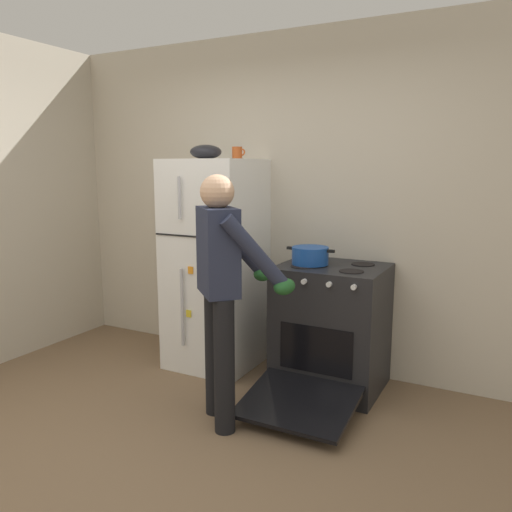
# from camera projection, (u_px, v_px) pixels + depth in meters

# --- Properties ---
(ground) EXTENTS (8.00, 8.00, 0.00)m
(ground) POSITION_uv_depth(u_px,v_px,m) (148.00, 479.00, 2.71)
(ground) COLOR brown
(kitchen_wall_back) EXTENTS (6.00, 0.10, 2.70)m
(kitchen_wall_back) POSITION_uv_depth(u_px,v_px,m) (296.00, 203.00, 4.18)
(kitchen_wall_back) COLOR beige
(kitchen_wall_back) RESTS_ON ground
(refrigerator) EXTENTS (0.68, 0.72, 1.70)m
(refrigerator) POSITION_uv_depth(u_px,v_px,m) (216.00, 264.00, 4.18)
(refrigerator) COLOR white
(refrigerator) RESTS_ON ground
(stove_range) EXTENTS (0.76, 1.23, 0.94)m
(stove_range) POSITION_uv_depth(u_px,v_px,m) (331.00, 329.00, 3.77)
(stove_range) COLOR black
(stove_range) RESTS_ON ground
(person_cook) EXTENTS (0.66, 0.69, 1.60)m
(person_cook) POSITION_uv_depth(u_px,v_px,m) (224.00, 279.00, 3.17)
(person_cook) COLOR black
(person_cook) RESTS_ON ground
(red_pot) EXTENTS (0.37, 0.27, 0.13)m
(red_pot) POSITION_uv_depth(u_px,v_px,m) (310.00, 256.00, 3.72)
(red_pot) COLOR #19479E
(red_pot) RESTS_ON stove_range
(coffee_mug) EXTENTS (0.11, 0.08, 0.10)m
(coffee_mug) POSITION_uv_depth(u_px,v_px,m) (237.00, 153.00, 3.99)
(coffee_mug) COLOR #B24C1E
(coffee_mug) RESTS_ON refrigerator
(mixing_bowl) EXTENTS (0.25, 0.25, 0.11)m
(mixing_bowl) POSITION_uv_depth(u_px,v_px,m) (206.00, 152.00, 4.06)
(mixing_bowl) COLOR black
(mixing_bowl) RESTS_ON refrigerator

